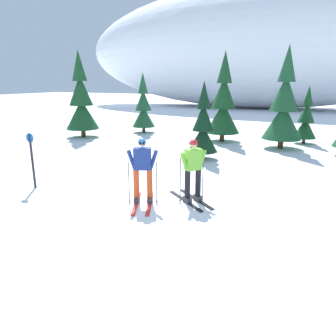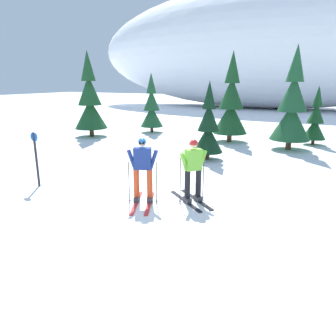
% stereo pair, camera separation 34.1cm
% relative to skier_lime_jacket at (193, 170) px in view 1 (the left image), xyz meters
% --- Properties ---
extents(ground_plane, '(120.00, 120.00, 0.00)m').
position_rel_skier_lime_jacket_xyz_m(ground_plane, '(-1.52, -0.41, -0.89)').
color(ground_plane, white).
extents(skier_lime_jacket, '(1.58, 1.39, 1.71)m').
position_rel_skier_lime_jacket_xyz_m(skier_lime_jacket, '(0.00, 0.00, 0.00)').
color(skier_lime_jacket, black).
rests_on(skier_lime_jacket, ground).
extents(skier_navy_jacket, '(1.07, 1.67, 1.75)m').
position_rel_skier_lime_jacket_xyz_m(skier_navy_jacket, '(-1.16, -0.63, 0.04)').
color(skier_navy_jacket, red).
rests_on(skier_navy_jacket, ground).
extents(pine_tree_far_left, '(1.84, 1.84, 4.76)m').
position_rel_skier_lime_jacket_xyz_m(pine_tree_far_left, '(-9.29, 6.86, 1.10)').
color(pine_tree_far_left, '#47301E').
rests_on(pine_tree_far_left, ground).
extents(pine_tree_left, '(1.40, 1.40, 3.62)m').
position_rel_skier_lime_jacket_xyz_m(pine_tree_left, '(-6.96, 9.78, 0.62)').
color(pine_tree_left, '#47301E').
rests_on(pine_tree_left, ground).
extents(pine_tree_center_left, '(1.78, 1.78, 4.60)m').
position_rel_skier_lime_jacket_xyz_m(pine_tree_center_left, '(-1.72, 8.94, 1.03)').
color(pine_tree_center_left, '#47301E').
rests_on(pine_tree_center_left, ground).
extents(pine_tree_center, '(1.22, 1.22, 3.15)m').
position_rel_skier_lime_jacket_xyz_m(pine_tree_center, '(-1.35, 4.71, 0.43)').
color(pine_tree_center, '#47301E').
rests_on(pine_tree_center, ground).
extents(pine_tree_center_right, '(1.82, 1.82, 4.72)m').
position_rel_skier_lime_jacket_xyz_m(pine_tree_center_right, '(1.34, 8.31, 1.08)').
color(pine_tree_center_right, '#47301E').
rests_on(pine_tree_center_right, ground).
extents(pine_tree_right, '(1.13, 1.13, 2.92)m').
position_rel_skier_lime_jacket_xyz_m(pine_tree_right, '(2.28, 10.11, 0.33)').
color(pine_tree_right, '#47301E').
rests_on(pine_tree_right, ground).
extents(snow_ridge_background, '(42.32, 14.95, 13.39)m').
position_rel_skier_lime_jacket_xyz_m(snow_ridge_background, '(-4.55, 31.13, 5.80)').
color(snow_ridge_background, white).
rests_on(snow_ridge_background, ground).
extents(trail_marker_post, '(0.28, 0.07, 1.68)m').
position_rel_skier_lime_jacket_xyz_m(trail_marker_post, '(-4.74, -0.95, 0.05)').
color(trail_marker_post, black).
rests_on(trail_marker_post, ground).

